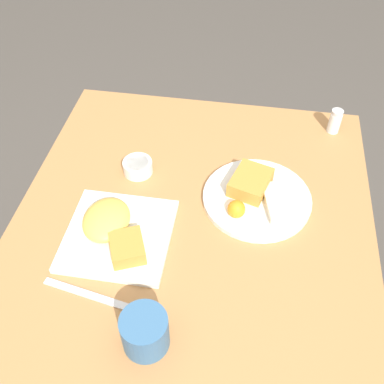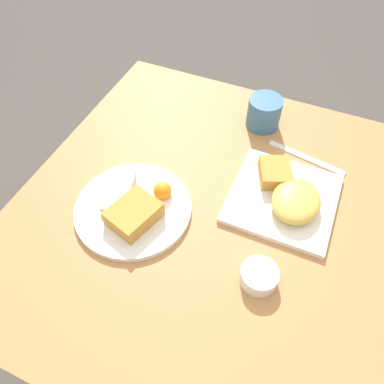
{
  "view_description": "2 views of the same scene",
  "coord_description": "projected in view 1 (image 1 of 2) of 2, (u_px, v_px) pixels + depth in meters",
  "views": [
    {
      "loc": [
        0.69,
        0.11,
        1.61
      ],
      "look_at": [
        -0.03,
        -0.01,
        0.82
      ],
      "focal_mm": 42.0,
      "sensor_mm": 36.0,
      "label": 1
    },
    {
      "loc": [
        -0.49,
        -0.18,
        1.48
      ],
      "look_at": [
        0.0,
        0.03,
        0.8
      ],
      "focal_mm": 35.0,
      "sensor_mm": 36.0,
      "label": 2
    }
  ],
  "objects": [
    {
      "name": "plate_square_near",
      "position": [
        115.0,
        231.0,
        1.04
      ],
      "size": [
        0.24,
        0.24,
        0.06
      ],
      "color": "white",
      "rests_on": "dining_table"
    },
    {
      "name": "sauce_ramekin",
      "position": [
        138.0,
        167.0,
        1.18
      ],
      "size": [
        0.08,
        0.08,
        0.03
      ],
      "color": "white",
      "rests_on": "dining_table"
    },
    {
      "name": "salt_shaker",
      "position": [
        335.0,
        122.0,
        1.29
      ],
      "size": [
        0.03,
        0.03,
        0.07
      ],
      "color": "white",
      "rests_on": "dining_table"
    },
    {
      "name": "dining_table",
      "position": [
        193.0,
        239.0,
        1.16
      ],
      "size": [
        0.94,
        0.87,
        0.76
      ],
      "color": "#B27A47",
      "rests_on": "ground_plane"
    },
    {
      "name": "ground_plane",
      "position": [
        193.0,
        348.0,
        1.65
      ],
      "size": [
        8.0,
        8.0,
        0.0
      ],
      "primitive_type": "plane",
      "color": "#4C4742"
    },
    {
      "name": "butter_knife",
      "position": [
        89.0,
        295.0,
        0.94
      ],
      "size": [
        0.05,
        0.21,
        0.0
      ],
      "rotation": [
        0.0,
        0.0,
        1.4
      ],
      "color": "silver",
      "rests_on": "dining_table"
    },
    {
      "name": "coffee_mug",
      "position": [
        145.0,
        332.0,
        0.85
      ],
      "size": [
        0.09,
        0.09,
        0.09
      ],
      "color": "#386693",
      "rests_on": "dining_table"
    },
    {
      "name": "plate_oval_far",
      "position": [
        256.0,
        195.0,
        1.12
      ],
      "size": [
        0.27,
        0.27,
        0.05
      ],
      "color": "white",
      "rests_on": "dining_table"
    }
  ]
}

